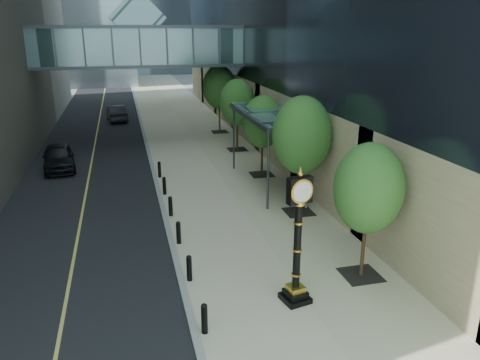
% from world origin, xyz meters
% --- Properties ---
extents(ground, '(320.00, 320.00, 0.00)m').
position_xyz_m(ground, '(0.00, 0.00, 0.00)').
color(ground, gray).
rests_on(ground, ground).
extents(road, '(8.00, 180.00, 0.02)m').
position_xyz_m(road, '(-7.00, 40.00, 0.01)').
color(road, black).
rests_on(road, ground).
extents(sidewalk, '(8.00, 180.00, 0.06)m').
position_xyz_m(sidewalk, '(1.00, 40.00, 0.03)').
color(sidewalk, '#C6B598').
rests_on(sidewalk, ground).
extents(curb, '(0.25, 180.00, 0.07)m').
position_xyz_m(curb, '(-3.00, 40.00, 0.04)').
color(curb, gray).
rests_on(curb, ground).
extents(skywalk, '(17.00, 4.20, 5.80)m').
position_xyz_m(skywalk, '(-3.00, 28.00, 7.71)').
color(skywalk, slate).
rests_on(skywalk, ground).
extents(entrance_canopy, '(3.00, 8.00, 4.38)m').
position_xyz_m(entrance_canopy, '(3.48, 14.00, 4.19)').
color(entrance_canopy, '#383F44').
rests_on(entrance_canopy, ground).
extents(bollard_row, '(0.20, 16.20, 0.90)m').
position_xyz_m(bollard_row, '(-2.70, 9.00, 0.51)').
color(bollard_row, black).
rests_on(bollard_row, sidewalk).
extents(street_trees, '(2.84, 28.66, 5.84)m').
position_xyz_m(street_trees, '(3.60, 16.63, 3.76)').
color(street_trees, black).
rests_on(street_trees, sidewalk).
extents(street_clock, '(1.03, 1.03, 4.62)m').
position_xyz_m(street_clock, '(0.59, 1.98, 2.06)').
color(street_clock, black).
rests_on(street_clock, sidewalk).
extents(pedestrian, '(0.77, 0.62, 1.82)m').
position_xyz_m(pedestrian, '(4.00, 9.89, 0.97)').
color(pedestrian, '#B1AAA2').
rests_on(pedestrian, sidewalk).
extents(car_near, '(2.50, 4.97, 1.62)m').
position_xyz_m(car_near, '(-8.94, 20.54, 0.83)').
color(car_near, black).
rests_on(car_near, road).
extents(car_far, '(2.17, 4.80, 1.53)m').
position_xyz_m(car_far, '(-5.25, 36.83, 0.78)').
color(car_far, black).
rests_on(car_far, road).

